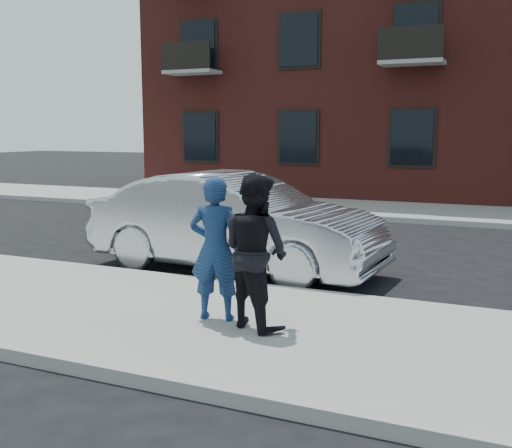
% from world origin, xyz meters
% --- Properties ---
extents(ground, '(100.00, 100.00, 0.00)m').
position_xyz_m(ground, '(0.00, 0.00, 0.00)').
color(ground, black).
rests_on(ground, ground).
extents(near_sidewalk, '(50.00, 3.50, 0.15)m').
position_xyz_m(near_sidewalk, '(0.00, -0.25, 0.07)').
color(near_sidewalk, gray).
rests_on(near_sidewalk, ground).
extents(near_curb, '(50.00, 0.10, 0.15)m').
position_xyz_m(near_curb, '(0.00, 1.55, 0.07)').
color(near_curb, '#999691').
rests_on(near_curb, ground).
extents(far_sidewalk, '(50.00, 3.50, 0.15)m').
position_xyz_m(far_sidewalk, '(0.00, 11.25, 0.07)').
color(far_sidewalk, gray).
rests_on(far_sidewalk, ground).
extents(far_curb, '(50.00, 0.10, 0.15)m').
position_xyz_m(far_curb, '(0.00, 9.45, 0.07)').
color(far_curb, '#999691').
rests_on(far_curb, ground).
extents(apartment_building, '(24.30, 10.30, 12.30)m').
position_xyz_m(apartment_building, '(2.00, 18.00, 6.16)').
color(apartment_building, maroon).
rests_on(apartment_building, ground).
extents(silver_sedan, '(5.30, 2.18, 1.71)m').
position_xyz_m(silver_sedan, '(-1.20, 2.73, 0.85)').
color(silver_sedan, '#B7BABF').
rests_on(silver_sedan, ground).
extents(man_hoodie, '(0.71, 0.55, 1.75)m').
position_xyz_m(man_hoodie, '(-0.06, -0.19, 1.02)').
color(man_hoodie, navy).
rests_on(man_hoodie, near_sidewalk).
extents(man_peacoat, '(1.08, 0.98, 1.80)m').
position_xyz_m(man_peacoat, '(0.50, -0.25, 1.05)').
color(man_peacoat, black).
rests_on(man_peacoat, near_sidewalk).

